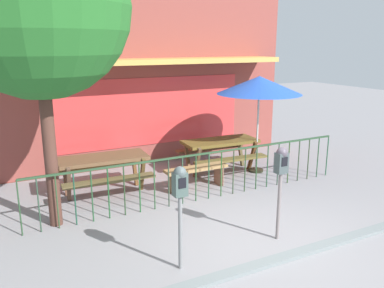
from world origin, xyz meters
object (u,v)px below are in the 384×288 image
Objects in this scene: parking_meter_near at (281,169)px; patio_umbrella at (259,86)px; picnic_table_left at (103,164)px; patio_bench at (196,173)px; parking_meter_far at (180,191)px; picnic_table_right at (220,147)px; street_tree at (37,6)px.

patio_umbrella is at bearing 59.42° from parking_meter_near.
patio_bench is at bearing -20.14° from picnic_table_left.
picnic_table_left is at bearing 120.20° from parking_meter_near.
parking_meter_far is (-1.66, -2.67, 0.79)m from patio_bench.
picnic_table_right is 5.15m from street_tree.
patio_umbrella is at bearing -29.01° from picnic_table_right.
street_tree is at bearing -170.31° from patio_umbrella.
patio_umbrella is at bearing 41.02° from parking_meter_far.
picnic_table_right is at bearing 2.76° from picnic_table_left.
patio_umbrella is (3.66, -0.29, 1.47)m from picnic_table_left.
street_tree reaches higher than picnic_table_right.
patio_umbrella is at bearing 11.60° from patio_bench.
street_tree reaches higher than patio_bench.
street_tree is (-4.04, -1.25, 2.95)m from picnic_table_right.
parking_meter_near is at bearing -59.80° from picnic_table_left.
patio_bench is at bearing 58.11° from parking_meter_far.
street_tree reaches higher than parking_meter_near.
patio_umbrella is 1.55× the size of parking_meter_far.
patio_bench is (-1.84, -0.38, -1.73)m from patio_umbrella.
patio_umbrella reaches higher than picnic_table_right.
picnic_table_left is 1.24× the size of parking_meter_near.
picnic_table_right is 3.59m from parking_meter_near.
parking_meter_near is at bearing -35.29° from street_tree.
picnic_table_left is 1.00× the size of picnic_table_right.
patio_umbrella is 4.74m from parking_meter_far.
parking_meter_far reaches higher than patio_bench.
picnic_table_left is 1.26× the size of parking_meter_far.
parking_meter_far is at bearing -59.74° from street_tree.
parking_meter_far is (-3.50, -3.05, -0.94)m from patio_umbrella.
parking_meter_near is (0.09, -2.60, 0.81)m from patio_bench.
patio_umbrella is 3.58m from parking_meter_near.
patio_bench is at bearing 91.88° from parking_meter_near.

